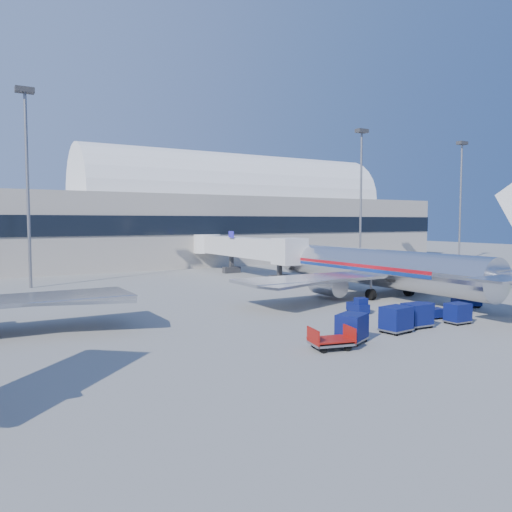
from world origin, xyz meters
TOP-DOWN VIEW (x-y plane):
  - ground at (0.00, 0.00)m, footprint 260.00×260.00m
  - terminal at (-13.60, 55.96)m, footprint 170.00×28.15m
  - airliner_main at (10.00, 4.51)m, footprint 32.00×37.26m
  - jetbridge_near at (7.60, 30.81)m, footprint 4.40×27.50m
  - mast_west at (-20.00, 30.00)m, footprint 2.00×1.20m
  - mast_east at (30.00, 30.00)m, footprint 2.00×1.20m
  - mast_far_east at (55.00, 30.00)m, footprint 2.00×1.20m
  - barrier_near at (18.00, 2.00)m, footprint 3.00×0.55m
  - barrier_mid at (21.30, 2.00)m, footprint 3.00×0.55m
  - barrier_far at (24.60, 2.00)m, footprint 3.00×0.55m
  - tug_lead at (4.84, -5.81)m, footprint 2.13×1.25m
  - tug_right at (11.82, -3.74)m, footprint 2.62×2.11m
  - tug_left at (1.67, -1.08)m, footprint 1.34×2.19m
  - cart_train_a at (1.48, -7.48)m, footprint 2.06×1.61m
  - cart_train_b at (-1.07, -7.90)m, footprint 2.23×1.81m
  - cart_train_c at (-5.55, -8.49)m, footprint 2.54×2.32m
  - cart_solo_near at (5.15, -8.08)m, footprint 1.79×1.39m
  - cart_open_red at (-7.74, -9.19)m, footprint 2.80×2.25m

SIDE VIEW (x-z plane):
  - ground at x=0.00m, z-range 0.00..0.00m
  - barrier_near at x=18.00m, z-range 0.00..0.90m
  - barrier_mid at x=21.30m, z-range 0.00..0.90m
  - barrier_far at x=24.60m, z-range 0.00..0.90m
  - cart_open_red at x=-7.74m, z-range 0.14..0.81m
  - tug_lead at x=4.84m, z-range -0.06..1.26m
  - tug_left at x=1.67m, z-range -0.06..1.28m
  - tug_right at x=11.82m, z-range -0.07..1.46m
  - cart_solo_near at x=5.15m, z-range 0.05..1.60m
  - cart_train_a at x=1.48m, z-range 0.06..1.81m
  - cart_train_b at x=-1.07m, z-range 0.06..1.87m
  - cart_train_c at x=-5.55m, z-range 0.06..1.88m
  - airliner_main at x=10.00m, z-range -3.11..8.96m
  - jetbridge_near at x=7.60m, z-range 0.80..7.05m
  - terminal at x=-13.60m, z-range -2.98..18.02m
  - mast_west at x=-20.00m, z-range 3.49..26.09m
  - mast_east at x=30.00m, z-range 3.49..26.09m
  - mast_far_east at x=55.00m, z-range 3.49..26.09m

